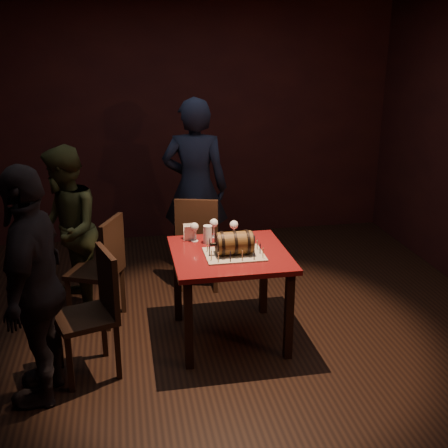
% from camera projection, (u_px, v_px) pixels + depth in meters
% --- Properties ---
extents(room_shell, '(5.04, 5.04, 2.80)m').
position_uv_depth(room_shell, '(219.00, 170.00, 4.20)').
color(room_shell, black).
rests_on(room_shell, ground).
extents(pub_table, '(0.90, 0.90, 0.75)m').
position_uv_depth(pub_table, '(230.00, 265.00, 4.41)').
color(pub_table, '#540E10').
rests_on(pub_table, ground).
extents(cake_board, '(0.45, 0.35, 0.01)m').
position_uv_depth(cake_board, '(234.00, 254.00, 4.32)').
color(cake_board, '#ACA28B').
rests_on(cake_board, pub_table).
extents(barrel_cake, '(0.33, 0.19, 0.19)m').
position_uv_depth(barrel_cake, '(234.00, 243.00, 4.29)').
color(barrel_cake, brown).
rests_on(barrel_cake, cake_board).
extents(birthday_candles, '(0.40, 0.30, 0.09)m').
position_uv_depth(birthday_candles, '(234.00, 249.00, 4.30)').
color(birthday_candles, '#E0CA85').
rests_on(birthday_candles, cake_board).
extents(wine_glass_left, '(0.07, 0.07, 0.16)m').
position_uv_depth(wine_glass_left, '(194.00, 228.00, 4.57)').
color(wine_glass_left, silver).
rests_on(wine_glass_left, pub_table).
extents(wine_glass_mid, '(0.07, 0.07, 0.16)m').
position_uv_depth(wine_glass_mid, '(214.00, 224.00, 4.66)').
color(wine_glass_mid, silver).
rests_on(wine_glass_mid, pub_table).
extents(wine_glass_right, '(0.07, 0.07, 0.16)m').
position_uv_depth(wine_glass_right, '(234.00, 226.00, 4.62)').
color(wine_glass_right, silver).
rests_on(wine_glass_right, pub_table).
extents(pint_of_ale, '(0.07, 0.07, 0.15)m').
position_uv_depth(pint_of_ale, '(208.00, 235.00, 4.54)').
color(pint_of_ale, silver).
rests_on(pint_of_ale, pub_table).
extents(menu_card, '(0.10, 0.05, 0.13)m').
position_uv_depth(menu_card, '(190.00, 233.00, 4.61)').
color(menu_card, white).
rests_on(menu_card, pub_table).
extents(chair_back, '(0.49, 0.49, 0.93)m').
position_uv_depth(chair_back, '(198.00, 238.00, 5.34)').
color(chair_back, black).
rests_on(chair_back, ground).
extents(chair_left_rear, '(0.53, 0.53, 0.93)m').
position_uv_depth(chair_left_rear, '(103.00, 264.00, 4.73)').
color(chair_left_rear, black).
rests_on(chair_left_rear, ground).
extents(chair_left_front, '(0.50, 0.50, 0.93)m').
position_uv_depth(chair_left_front, '(96.00, 306.00, 4.00)').
color(chair_left_front, black).
rests_on(chair_left_front, ground).
extents(person_back, '(0.74, 0.57, 1.80)m').
position_uv_depth(person_back, '(195.00, 188.00, 5.62)').
color(person_back, black).
rests_on(person_back, ground).
extents(person_left_rear, '(0.64, 0.78, 1.48)m').
position_uv_depth(person_left_rear, '(66.00, 231.00, 4.88)').
color(person_left_rear, '#3D4020').
rests_on(person_left_rear, ground).
extents(person_left_front, '(0.54, 1.00, 1.63)m').
position_uv_depth(person_left_front, '(34.00, 286.00, 3.63)').
color(person_left_front, black).
rests_on(person_left_front, ground).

